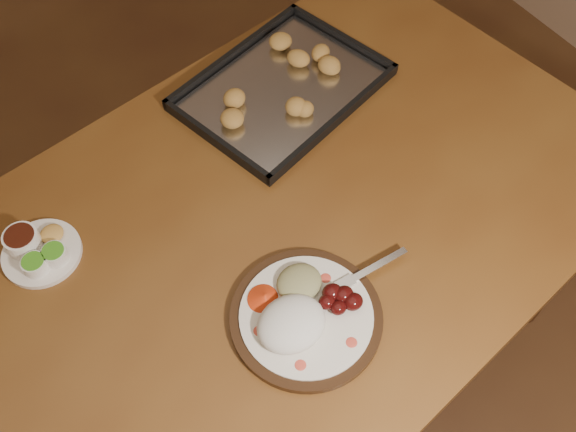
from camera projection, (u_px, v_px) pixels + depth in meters
ground at (188, 409)px, 1.78m from camera, size 4.00×4.00×0.00m
dining_table at (266, 255)px, 1.30m from camera, size 1.62×1.11×0.75m
dinner_plate at (302, 314)px, 1.10m from camera, size 0.36×0.27×0.06m
condiment_saucer at (37, 250)px, 1.17m from camera, size 0.15×0.15×0.05m
baking_tray at (283, 87)px, 1.41m from camera, size 0.49×0.41×0.04m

